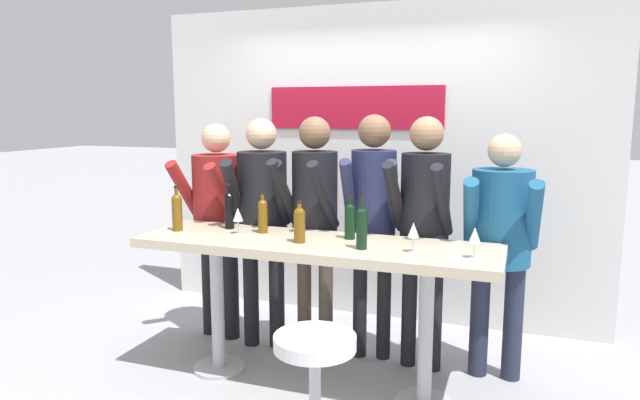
% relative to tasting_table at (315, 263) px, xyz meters
% --- Properties ---
extents(ground_plane, '(40.00, 40.00, 0.00)m').
position_rel_tasting_table_xyz_m(ground_plane, '(-0.00, 0.00, -0.84)').
color(ground_plane, '#9E9EA3').
extents(back_wall, '(3.92, 0.12, 2.68)m').
position_rel_tasting_table_xyz_m(back_wall, '(-0.00, 1.47, 0.51)').
color(back_wall, silver).
rests_on(back_wall, ground_plane).
extents(tasting_table, '(2.32, 0.66, 0.98)m').
position_rel_tasting_table_xyz_m(tasting_table, '(0.00, 0.00, 0.00)').
color(tasting_table, beige).
rests_on(tasting_table, ground_plane).
extents(bar_stool, '(0.43, 0.43, 0.70)m').
position_rel_tasting_table_xyz_m(bar_stool, '(0.30, -0.81, -0.37)').
color(bar_stool, '#B2B2B7').
rests_on(bar_stool, ground_plane).
extents(person_far_left, '(0.51, 0.60, 1.70)m').
position_rel_tasting_table_xyz_m(person_far_left, '(-1.01, 0.54, 0.21)').
color(person_far_left, black).
rests_on(person_far_left, ground_plane).
extents(person_left, '(0.51, 0.61, 1.74)m').
position_rel_tasting_table_xyz_m(person_left, '(-0.60, 0.48, 0.24)').
color(person_left, black).
rests_on(person_left, ground_plane).
extents(person_center_left, '(0.44, 0.57, 1.76)m').
position_rel_tasting_table_xyz_m(person_center_left, '(-0.18, 0.47, 0.27)').
color(person_center_left, '#473D33').
rests_on(person_center_left, ground_plane).
extents(person_center, '(0.43, 0.56, 1.77)m').
position_rel_tasting_table_xyz_m(person_center, '(0.24, 0.56, 0.28)').
color(person_center, black).
rests_on(person_center, ground_plane).
extents(person_center_right, '(0.43, 0.56, 1.76)m').
position_rel_tasting_table_xyz_m(person_center_right, '(0.60, 0.51, 0.27)').
color(person_center_right, black).
rests_on(person_center_right, ground_plane).
extents(person_right, '(0.49, 0.56, 1.65)m').
position_rel_tasting_table_xyz_m(person_right, '(1.10, 0.54, 0.18)').
color(person_right, '#23283D').
rests_on(person_right, ground_plane).
extents(wine_bottle_0, '(0.07, 0.07, 0.27)m').
position_rel_tasting_table_xyz_m(wine_bottle_0, '(-0.08, -0.07, 0.27)').
color(wine_bottle_0, brown).
rests_on(wine_bottle_0, tasting_table).
extents(wine_bottle_1, '(0.07, 0.07, 0.31)m').
position_rel_tasting_table_xyz_m(wine_bottle_1, '(-1.00, -0.02, 0.29)').
color(wine_bottle_1, brown).
rests_on(wine_bottle_1, tasting_table).
extents(wine_bottle_2, '(0.06, 0.06, 0.28)m').
position_rel_tasting_table_xyz_m(wine_bottle_2, '(-0.42, 0.11, 0.27)').
color(wine_bottle_2, brown).
rests_on(wine_bottle_2, tasting_table).
extents(wine_bottle_3, '(0.07, 0.07, 0.31)m').
position_rel_tasting_table_xyz_m(wine_bottle_3, '(0.34, -0.10, 0.28)').
color(wine_bottle_3, black).
rests_on(wine_bottle_3, tasting_table).
extents(wine_bottle_4, '(0.07, 0.07, 0.32)m').
position_rel_tasting_table_xyz_m(wine_bottle_4, '(-0.70, 0.16, 0.29)').
color(wine_bottle_4, black).
rests_on(wine_bottle_4, tasting_table).
extents(wine_bottle_5, '(0.07, 0.07, 0.28)m').
position_rel_tasting_table_xyz_m(wine_bottle_5, '(0.19, 0.14, 0.27)').
color(wine_bottle_5, black).
rests_on(wine_bottle_5, tasting_table).
extents(wine_glass_0, '(0.07, 0.07, 0.18)m').
position_rel_tasting_table_xyz_m(wine_glass_0, '(0.64, -0.06, 0.27)').
color(wine_glass_0, silver).
rests_on(wine_glass_0, tasting_table).
extents(wine_glass_1, '(0.07, 0.07, 0.18)m').
position_rel_tasting_table_xyz_m(wine_glass_1, '(0.99, -0.08, 0.27)').
color(wine_glass_1, silver).
rests_on(wine_glass_1, tasting_table).
extents(wine_glass_2, '(0.07, 0.07, 0.18)m').
position_rel_tasting_table_xyz_m(wine_glass_2, '(-0.56, 0.03, 0.27)').
color(wine_glass_2, silver).
rests_on(wine_glass_2, tasting_table).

